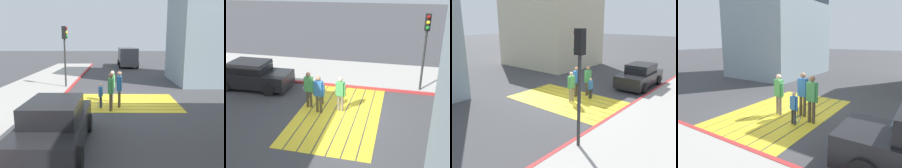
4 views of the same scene
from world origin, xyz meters
TOP-DOWN VIEW (x-y plane):
  - ground_plane at (0.00, 0.00)m, footprint 120.00×120.00m
  - crosswalk_stripes at (0.00, -0.00)m, footprint 6.40×3.80m
  - sidewalk_west at (-5.60, 0.00)m, footprint 4.80×40.00m
  - curb_painted at (-3.25, 0.00)m, footprint 0.16×40.00m
  - car_parked_near_curb at (-2.00, -5.51)m, footprint 2.02×4.32m
  - traffic_light_corner at (-3.58, 3.78)m, footprint 0.39×0.28m
  - pedestrian_adult_lead at (-0.36, -1.55)m, footprint 0.28×0.52m
  - pedestrian_adult_trailing at (0.05, -0.92)m, footprint 0.27×0.53m
  - pedestrian_adult_side at (-0.30, 0.02)m, footprint 0.29×0.49m
  - pedestrian_child_with_racket at (-0.87, -1.10)m, footprint 0.28×0.41m

SIDE VIEW (x-z plane):
  - ground_plane at x=0.00m, z-range 0.00..0.00m
  - crosswalk_stripes at x=0.00m, z-range 0.00..0.01m
  - sidewalk_west at x=-5.60m, z-range 0.00..0.12m
  - curb_painted at x=-3.25m, z-range 0.00..0.13m
  - pedestrian_child_with_racket at x=-0.87m, z-range 0.08..1.33m
  - car_parked_near_curb at x=-2.00m, z-range -0.05..1.52m
  - pedestrian_adult_side at x=-0.30m, z-range 0.14..1.86m
  - pedestrian_adult_lead at x=-0.36m, z-range 0.15..1.96m
  - pedestrian_adult_trailing at x=0.05m, z-range 0.15..1.97m
  - traffic_light_corner at x=-3.58m, z-range 0.92..5.16m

